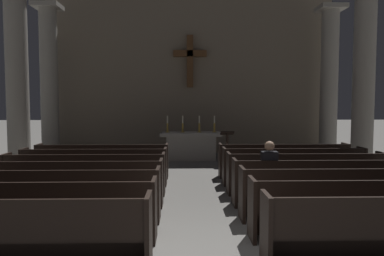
{
  "coord_description": "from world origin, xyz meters",
  "views": [
    {
      "loc": [
        -0.32,
        -4.64,
        2.1
      ],
      "look_at": [
        0.0,
        7.47,
        1.26
      ],
      "focal_mm": 35.14,
      "sensor_mm": 36.0,
      "label": 1
    }
  ],
  "objects_px": {
    "pew_left_row_3": "(57,195)",
    "pew_right_row_3": "(341,193)",
    "candlestick_outer_left": "(167,127)",
    "candlestick_inner_right": "(199,127)",
    "altar": "(191,145)",
    "lectern": "(227,149)",
    "pew_left_row_5": "(85,174)",
    "pew_right_row_7": "(283,160)",
    "pew_left_row_7": "(103,161)",
    "column_left_fourth": "(49,84)",
    "lone_worshipper": "(268,171)",
    "pew_left_row_4": "(73,183)",
    "pew_right_row_6": "(293,166)",
    "pew_left_row_1": "(6,233)",
    "pew_right_row_4": "(321,182)",
    "pew_right_row_2": "(367,208)",
    "candlestick_inner_left": "(183,127)",
    "candlestick_outer_right": "(214,127)",
    "pew_left_row_6": "(95,167)",
    "pew_right_row_5": "(306,173)",
    "pew_left_row_2": "(36,211)",
    "column_left_third": "(17,80)",
    "column_right_third": "(364,80)",
    "column_right_fourth": "(329,84)"
  },
  "relations": [
    {
      "from": "column_left_third",
      "to": "candlestick_inner_right",
      "type": "relative_size",
      "value": 9.52
    },
    {
      "from": "pew_left_row_5",
      "to": "pew_right_row_7",
      "type": "xyz_separation_m",
      "value": [
        5.02,
        1.91,
        0.0
      ]
    },
    {
      "from": "pew_right_row_2",
      "to": "pew_right_row_3",
      "type": "height_order",
      "value": "same"
    },
    {
      "from": "pew_left_row_3",
      "to": "pew_right_row_3",
      "type": "distance_m",
      "value": 5.02
    },
    {
      "from": "column_right_third",
      "to": "column_left_third",
      "type": "bearing_deg",
      "value": 180.0
    },
    {
      "from": "pew_right_row_7",
      "to": "pew_left_row_7",
      "type": "bearing_deg",
      "value": 180.0
    },
    {
      "from": "pew_right_row_6",
      "to": "pew_left_row_1",
      "type": "bearing_deg",
      "value": -136.42
    },
    {
      "from": "pew_right_row_4",
      "to": "lone_worshipper",
      "type": "relative_size",
      "value": 2.72
    },
    {
      "from": "altar",
      "to": "pew_left_row_6",
      "type": "bearing_deg",
      "value": -121.04
    },
    {
      "from": "pew_right_row_7",
      "to": "lone_worshipper",
      "type": "height_order",
      "value": "lone_worshipper"
    },
    {
      "from": "candlestick_outer_left",
      "to": "lone_worshipper",
      "type": "relative_size",
      "value": 0.46
    },
    {
      "from": "pew_right_row_7",
      "to": "candlestick_inner_left",
      "type": "height_order",
      "value": "candlestick_inner_left"
    },
    {
      "from": "pew_left_row_2",
      "to": "pew_left_row_6",
      "type": "bearing_deg",
      "value": 90.0
    },
    {
      "from": "pew_left_row_4",
      "to": "pew_left_row_6",
      "type": "distance_m",
      "value": 1.91
    },
    {
      "from": "pew_left_row_3",
      "to": "pew_right_row_3",
      "type": "bearing_deg",
      "value": 0.0
    },
    {
      "from": "column_right_fourth",
      "to": "candlestick_inner_left",
      "type": "bearing_deg",
      "value": -173.04
    },
    {
      "from": "pew_right_row_3",
      "to": "candlestick_inner_left",
      "type": "bearing_deg",
      "value": 111.77
    },
    {
      "from": "pew_right_row_6",
      "to": "pew_right_row_7",
      "type": "height_order",
      "value": "same"
    },
    {
      "from": "pew_left_row_3",
      "to": "pew_right_row_4",
      "type": "bearing_deg",
      "value": 10.77
    },
    {
      "from": "pew_right_row_6",
      "to": "pew_right_row_2",
      "type": "bearing_deg",
      "value": -90.0
    },
    {
      "from": "pew_left_row_3",
      "to": "pew_left_row_6",
      "type": "bearing_deg",
      "value": 90.0
    },
    {
      "from": "pew_left_row_5",
      "to": "pew_right_row_3",
      "type": "distance_m",
      "value": 5.37
    },
    {
      "from": "column_right_third",
      "to": "candlestick_inner_right",
      "type": "relative_size",
      "value": 9.52
    },
    {
      "from": "pew_right_row_3",
      "to": "candlestick_outer_left",
      "type": "xyz_separation_m",
      "value": [
        -3.36,
        7.03,
        0.72
      ]
    },
    {
      "from": "pew_left_row_1",
      "to": "pew_left_row_3",
      "type": "relative_size",
      "value": 1.0
    },
    {
      "from": "pew_right_row_5",
      "to": "candlestick_outer_left",
      "type": "distance_m",
      "value": 6.17
    },
    {
      "from": "pew_right_row_7",
      "to": "candlestick_outer_left",
      "type": "xyz_separation_m",
      "value": [
        -3.36,
        3.21,
        0.72
      ]
    },
    {
      "from": "candlestick_inner_left",
      "to": "candlestick_inner_right",
      "type": "distance_m",
      "value": 0.6
    },
    {
      "from": "pew_left_row_7",
      "to": "lone_worshipper",
      "type": "relative_size",
      "value": 2.72
    },
    {
      "from": "pew_left_row_6",
      "to": "lectern",
      "type": "xyz_separation_m",
      "value": [
        3.68,
        2.97,
        0.07
      ]
    },
    {
      "from": "altar",
      "to": "lone_worshipper",
      "type": "relative_size",
      "value": 1.67
    },
    {
      "from": "pew_left_row_1",
      "to": "pew_right_row_4",
      "type": "xyz_separation_m",
      "value": [
        5.02,
        2.86,
        0.0
      ]
    },
    {
      "from": "pew_right_row_5",
      "to": "candlestick_outer_left",
      "type": "relative_size",
      "value": 5.98
    },
    {
      "from": "lone_worshipper",
      "to": "pew_left_row_4",
      "type": "bearing_deg",
      "value": -179.44
    },
    {
      "from": "pew_left_row_1",
      "to": "lone_worshipper",
      "type": "relative_size",
      "value": 2.72
    },
    {
      "from": "pew_left_row_2",
      "to": "pew_right_row_7",
      "type": "relative_size",
      "value": 1.0
    },
    {
      "from": "pew_left_row_5",
      "to": "pew_right_row_7",
      "type": "distance_m",
      "value": 5.37
    },
    {
      "from": "pew_left_row_7",
      "to": "column_left_fourth",
      "type": "height_order",
      "value": "column_left_fourth"
    },
    {
      "from": "pew_right_row_2",
      "to": "pew_right_row_7",
      "type": "height_order",
      "value": "same"
    },
    {
      "from": "pew_right_row_2",
      "to": "lectern",
      "type": "bearing_deg",
      "value": 101.13
    },
    {
      "from": "candlestick_inner_left",
      "to": "candlestick_outer_right",
      "type": "distance_m",
      "value": 1.15
    },
    {
      "from": "candlestick_inner_left",
      "to": "lectern",
      "type": "xyz_separation_m",
      "value": [
        1.47,
        -1.2,
        -0.65
      ]
    },
    {
      "from": "pew_left_row_5",
      "to": "altar",
      "type": "distance_m",
      "value": 5.7
    },
    {
      "from": "column_left_fourth",
      "to": "candlestick_outer_right",
      "type": "relative_size",
      "value": 9.52
    },
    {
      "from": "altar",
      "to": "lectern",
      "type": "relative_size",
      "value": 1.91
    },
    {
      "from": "candlestick_inner_right",
      "to": "lone_worshipper",
      "type": "relative_size",
      "value": 0.46
    },
    {
      "from": "pew_left_row_4",
      "to": "candlestick_inner_left",
      "type": "height_order",
      "value": "candlestick_inner_left"
    },
    {
      "from": "candlestick_outer_left",
      "to": "candlestick_inner_right",
      "type": "height_order",
      "value": "same"
    },
    {
      "from": "candlestick_outer_left",
      "to": "pew_right_row_5",
      "type": "bearing_deg",
      "value": -56.75
    },
    {
      "from": "pew_right_row_3",
      "to": "candlestick_inner_right",
      "type": "bearing_deg",
      "value": 107.44
    }
  ]
}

